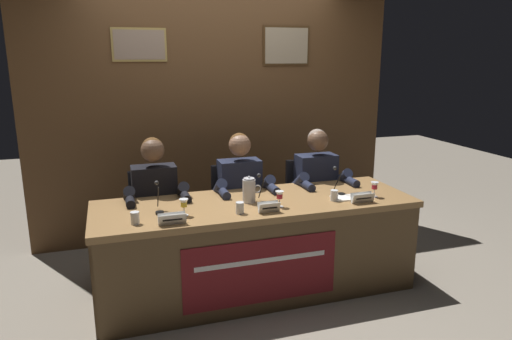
# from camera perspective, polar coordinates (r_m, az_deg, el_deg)

# --- Properties ---
(ground_plane) EXTENTS (12.00, 12.00, 0.00)m
(ground_plane) POSITION_cam_1_polar(r_m,az_deg,el_deg) (3.92, 0.00, -14.24)
(ground_plane) COLOR gray
(wall_back_panelled) EXTENTS (3.69, 0.14, 2.60)m
(wall_back_panelled) POSITION_cam_1_polar(r_m,az_deg,el_deg) (4.78, -4.90, 7.28)
(wall_back_panelled) COLOR brown
(wall_back_panelled) RESTS_ON ground_plane
(conference_table) EXTENTS (2.49, 0.82, 0.74)m
(conference_table) POSITION_cam_1_polar(r_m,az_deg,el_deg) (3.62, 0.47, -7.99)
(conference_table) COLOR olive
(conference_table) RESTS_ON ground_plane
(chair_left) EXTENTS (0.44, 0.44, 0.88)m
(chair_left) POSITION_cam_1_polar(r_m,az_deg,el_deg) (4.15, -12.26, -6.53)
(chair_left) COLOR black
(chair_left) RESTS_ON ground_plane
(panelist_left) EXTENTS (0.51, 0.48, 1.21)m
(panelist_left) POSITION_cam_1_polar(r_m,az_deg,el_deg) (3.88, -12.16, -3.70)
(panelist_left) COLOR black
(panelist_left) RESTS_ON ground_plane
(nameplate_left) EXTENTS (0.19, 0.06, 0.08)m
(nameplate_left) POSITION_cam_1_polar(r_m,az_deg,el_deg) (3.18, -10.24, -5.93)
(nameplate_left) COLOR white
(nameplate_left) RESTS_ON conference_table
(juice_glass_left) EXTENTS (0.06, 0.06, 0.12)m
(juice_glass_left) POSITION_cam_1_polar(r_m,az_deg,el_deg) (3.32, -8.84, -4.16)
(juice_glass_left) COLOR white
(juice_glass_left) RESTS_ON conference_table
(water_cup_left) EXTENTS (0.06, 0.06, 0.08)m
(water_cup_left) POSITION_cam_1_polar(r_m,az_deg,el_deg) (3.24, -14.61, -5.79)
(water_cup_left) COLOR silver
(water_cup_left) RESTS_ON conference_table
(microphone_left) EXTENTS (0.06, 0.17, 0.22)m
(microphone_left) POSITION_cam_1_polar(r_m,az_deg,el_deg) (3.43, -11.85, -3.93)
(microphone_left) COLOR black
(microphone_left) RESTS_ON conference_table
(chair_center) EXTENTS (0.44, 0.44, 0.88)m
(chair_center) POSITION_cam_1_polar(r_m,az_deg,el_deg) (4.27, -2.43, -5.63)
(chair_center) COLOR black
(chair_center) RESTS_ON ground_plane
(panelist_center) EXTENTS (0.51, 0.48, 1.21)m
(panelist_center) POSITION_cam_1_polar(r_m,az_deg,el_deg) (4.01, -1.72, -2.82)
(panelist_center) COLOR black
(panelist_center) RESTS_ON ground_plane
(nameplate_center) EXTENTS (0.16, 0.06, 0.08)m
(nameplate_center) POSITION_cam_1_polar(r_m,az_deg,el_deg) (3.36, 1.60, -4.59)
(nameplate_center) COLOR white
(nameplate_center) RESTS_ON conference_table
(juice_glass_center) EXTENTS (0.06, 0.06, 0.12)m
(juice_glass_center) POSITION_cam_1_polar(r_m,az_deg,el_deg) (3.47, 2.91, -3.21)
(juice_glass_center) COLOR white
(juice_glass_center) RESTS_ON conference_table
(water_cup_center) EXTENTS (0.06, 0.06, 0.08)m
(water_cup_center) POSITION_cam_1_polar(r_m,az_deg,el_deg) (3.34, -1.99, -4.74)
(water_cup_center) COLOR silver
(water_cup_center) RESTS_ON conference_table
(microphone_center) EXTENTS (0.06, 0.17, 0.22)m
(microphone_center) POSITION_cam_1_polar(r_m,az_deg,el_deg) (3.56, 0.76, -2.95)
(microphone_center) COLOR black
(microphone_center) RESTS_ON conference_table
(chair_right) EXTENTS (0.44, 0.44, 0.88)m
(chair_right) POSITION_cam_1_polar(r_m,az_deg,el_deg) (4.51, 6.58, -4.66)
(chair_right) COLOR black
(chair_right) RESTS_ON ground_plane
(panelist_right) EXTENTS (0.51, 0.48, 1.21)m
(panelist_right) POSITION_cam_1_polar(r_m,az_deg,el_deg) (4.26, 7.78, -1.94)
(panelist_right) COLOR black
(panelist_right) RESTS_ON ground_plane
(nameplate_right) EXTENTS (0.18, 0.06, 0.08)m
(nameplate_right) POSITION_cam_1_polar(r_m,az_deg,el_deg) (3.67, 12.94, -3.34)
(nameplate_right) COLOR white
(nameplate_right) RESTS_ON conference_table
(juice_glass_right) EXTENTS (0.06, 0.06, 0.12)m
(juice_glass_right) POSITION_cam_1_polar(r_m,az_deg,el_deg) (3.83, 14.34, -1.99)
(juice_glass_right) COLOR white
(juice_glass_right) RESTS_ON conference_table
(water_cup_right) EXTENTS (0.06, 0.06, 0.08)m
(water_cup_right) POSITION_cam_1_polar(r_m,az_deg,el_deg) (3.68, 9.57, -3.16)
(water_cup_right) COLOR silver
(water_cup_right) RESTS_ON conference_table
(microphone_right) EXTENTS (0.06, 0.17, 0.22)m
(microphone_right) POSITION_cam_1_polar(r_m,az_deg,el_deg) (3.85, 10.15, -1.87)
(microphone_right) COLOR black
(microphone_right) RESTS_ON conference_table
(water_pitcher_central) EXTENTS (0.15, 0.10, 0.21)m
(water_pitcher_central) POSITION_cam_1_polar(r_m,az_deg,el_deg) (3.58, -0.84, -2.49)
(water_pitcher_central) COLOR silver
(water_pitcher_central) RESTS_ON conference_table
(document_stack_right) EXTENTS (0.22, 0.17, 0.01)m
(document_stack_right) POSITION_cam_1_polar(r_m,az_deg,el_deg) (3.76, 10.91, -3.37)
(document_stack_right) COLOR white
(document_stack_right) RESTS_ON conference_table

